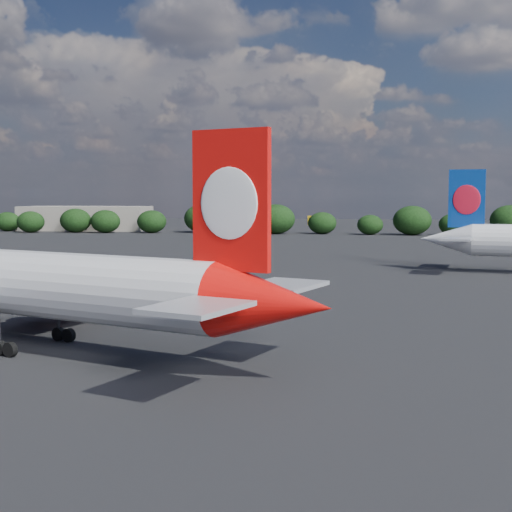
# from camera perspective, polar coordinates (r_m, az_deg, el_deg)

# --- Properties ---
(ground) EXTENTS (500.00, 500.00, 0.00)m
(ground) POSITION_cam_1_polar(r_m,az_deg,el_deg) (99.29, -5.55, -2.09)
(ground) COLOR black
(ground) RESTS_ON ground
(qantas_airliner) EXTENTS (48.66, 46.81, 16.45)m
(qantas_airliner) POSITION_cam_1_polar(r_m,az_deg,el_deg) (59.35, -17.92, -2.23)
(qantas_airliner) COLOR silver
(qantas_airliner) RESTS_ON ground
(terminal_building) EXTENTS (42.00, 16.00, 8.00)m
(terminal_building) POSITION_cam_1_polar(r_m,az_deg,el_deg) (244.27, -13.46, 2.95)
(terminal_building) COLOR gray
(terminal_building) RESTS_ON ground
(highway_sign) EXTENTS (6.00, 0.30, 4.50)m
(highway_sign) POSITION_cam_1_polar(r_m,az_deg,el_deg) (215.97, -3.26, 2.60)
(highway_sign) COLOR #14672D
(highway_sign) RESTS_ON ground
(billboard_yellow) EXTENTS (5.00, 0.30, 5.50)m
(billboard_yellow) POSITION_cam_1_polar(r_m,az_deg,el_deg) (218.38, 4.80, 2.81)
(billboard_yellow) COLOR gold
(billboard_yellow) RESTS_ON ground
(horizon_treeline) EXTENTS (205.13, 15.85, 9.01)m
(horizon_treeline) POSITION_cam_1_polar(r_m,az_deg,el_deg) (216.31, 4.62, 2.82)
(horizon_treeline) COLOR black
(horizon_treeline) RESTS_ON ground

